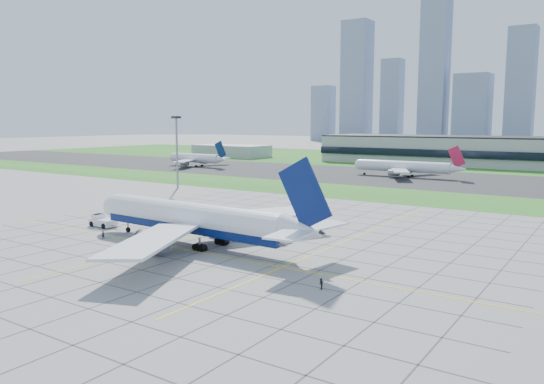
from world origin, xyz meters
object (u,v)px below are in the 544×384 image
(airliner, at_px, (194,219))
(distant_jet_1, at_px, (404,167))
(distant_jet_0, at_px, (196,158))
(pushback_tug, at_px, (102,221))
(crew_far, at_px, (321,284))
(light_mast, at_px, (177,143))
(crew_near, at_px, (103,235))

(airliner, bearing_deg, distant_jet_1, 96.67)
(distant_jet_1, bearing_deg, distant_jet_0, -174.79)
(pushback_tug, height_order, crew_far, pushback_tug)
(light_mast, xyz_separation_m, distant_jet_1, (53.79, 83.02, -11.69))
(pushback_tug, xyz_separation_m, distant_jet_1, (18.35, 144.12, 3.29))
(airliner, relative_size, distant_jet_1, 1.25)
(airliner, height_order, distant_jet_1, airliner)
(airliner, xyz_separation_m, distant_jet_1, (-11.22, 145.83, -0.44))
(crew_near, bearing_deg, airliner, -15.85)
(airliner, relative_size, distant_jet_0, 1.36)
(airliner, xyz_separation_m, distant_jet_0, (-121.84, 135.73, -0.44))
(pushback_tug, bearing_deg, distant_jet_0, 126.81)
(pushback_tug, distance_m, crew_near, 13.63)
(airliner, bearing_deg, light_mast, 138.25)
(distant_jet_0, bearing_deg, light_mast, -52.07)
(crew_far, xyz_separation_m, distant_jet_1, (-44.96, 156.56, 3.69))
(crew_near, distance_m, distant_jet_1, 152.67)
(pushback_tug, relative_size, distant_jet_0, 0.23)
(light_mast, bearing_deg, crew_far, -36.68)
(light_mast, distance_m, crew_near, 84.80)
(crew_near, bearing_deg, distant_jet_0, 90.67)
(light_mast, distance_m, crew_far, 124.08)
(pushback_tug, bearing_deg, distant_jet_1, 85.01)
(airliner, bearing_deg, crew_near, -158.34)
(pushback_tug, distance_m, distant_jet_1, 145.32)
(light_mast, height_order, crew_near, light_mast)
(light_mast, relative_size, airliner, 0.44)
(airliner, height_order, distant_jet_0, airliner)
(airliner, distance_m, crew_far, 35.64)
(light_mast, relative_size, distant_jet_1, 0.55)
(crew_near, height_order, distant_jet_1, distant_jet_1)
(crew_near, relative_size, distant_jet_1, 0.04)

